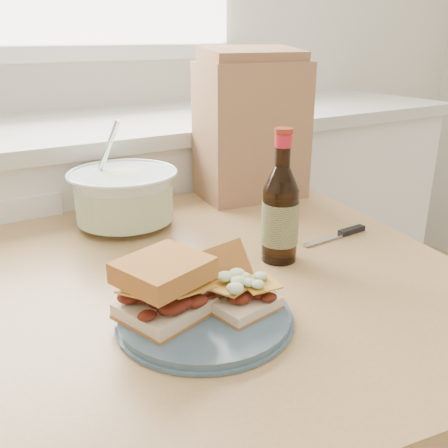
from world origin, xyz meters
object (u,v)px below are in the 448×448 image
dining_table (202,326)px  beer_bottle (280,213)px  paper_bag (251,131)px  plate (205,316)px  coleslaw_bowl (124,199)px

dining_table → beer_bottle: (0.15, -0.03, 0.21)m
dining_table → beer_bottle: beer_bottle is taller
paper_bag → beer_bottle: bearing=-109.3°
plate → paper_bag: size_ratio=0.75×
coleslaw_bowl → beer_bottle: beer_bottle is taller
plate → beer_bottle: bearing=27.2°
coleslaw_bowl → beer_bottle: (0.18, -0.33, 0.03)m
dining_table → paper_bag: bearing=53.8°
dining_table → paper_bag: paper_bag is taller
coleslaw_bowl → beer_bottle: bearing=-61.1°
beer_bottle → plate: bearing=-137.8°
coleslaw_bowl → plate: bearing=-96.4°
plate → paper_bag: paper_bag is taller
beer_bottle → paper_bag: (0.19, 0.36, 0.08)m
coleslaw_bowl → paper_bag: paper_bag is taller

